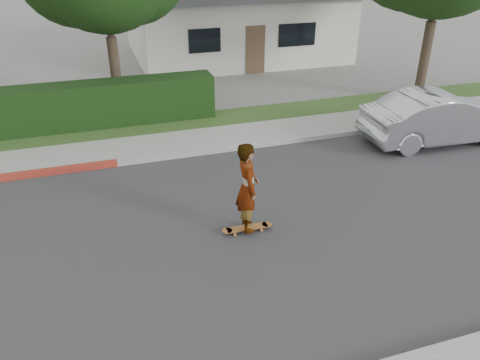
{
  "coord_description": "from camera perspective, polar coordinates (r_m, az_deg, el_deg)",
  "views": [
    {
      "loc": [
        0.66,
        -7.94,
        5.65
      ],
      "look_at": [
        3.37,
        0.44,
        1.0
      ],
      "focal_mm": 35.0,
      "sensor_mm": 36.0,
      "label": 1
    }
  ],
  "objects": [
    {
      "name": "curb_far",
      "position": [
        13.29,
        -19.01,
        1.4
      ],
      "size": [
        60.0,
        0.2,
        0.15
      ],
      "primitive_type": "cube",
      "color": "#9E9E99",
      "rests_on": "ground"
    },
    {
      "name": "sidewalk_far",
      "position": [
        14.12,
        -19.06,
        2.89
      ],
      "size": [
        60.0,
        1.6,
        0.12
      ],
      "primitive_type": "cube",
      "color": "gray",
      "rests_on": "ground"
    },
    {
      "name": "road",
      "position": [
        9.77,
        -18.55,
        -9.19
      ],
      "size": [
        60.0,
        8.0,
        0.01
      ],
      "primitive_type": "cube",
      "color": "#2D2D30",
      "rests_on": "ground"
    },
    {
      "name": "skateboard",
      "position": [
        10.02,
        0.88,
        -5.85
      ],
      "size": [
        1.11,
        0.25,
        0.1
      ],
      "rotation": [
        0.0,
        0.0,
        -0.03
      ],
      "color": "orange",
      "rests_on": "ground"
    },
    {
      "name": "planting_strip",
      "position": [
        15.6,
        -19.14,
        5.2
      ],
      "size": [
        60.0,
        1.6,
        0.1
      ],
      "primitive_type": "cube",
      "color": "#2D4C1E",
      "rests_on": "ground"
    },
    {
      "name": "car_silver",
      "position": [
        15.35,
        23.23,
        7.01
      ],
      "size": [
        4.78,
        1.9,
        1.55
      ],
      "primitive_type": "imported",
      "rotation": [
        0.0,
        0.0,
        1.52
      ],
      "color": "silver",
      "rests_on": "ground"
    },
    {
      "name": "ground",
      "position": [
        9.77,
        -18.54,
        -9.21
      ],
      "size": [
        120.0,
        120.0,
        0.0
      ],
      "primitive_type": "plane",
      "color": "slate",
      "rests_on": "ground"
    },
    {
      "name": "skateboarder",
      "position": [
        9.51,
        0.93,
        -0.9
      ],
      "size": [
        0.54,
        0.76,
        1.94
      ],
      "primitive_type": "imported",
      "rotation": [
        0.0,
        0.0,
        1.45
      ],
      "color": "white",
      "rests_on": "skateboard"
    },
    {
      "name": "house",
      "position": [
        25.29,
        -0.88,
        19.75
      ],
      "size": [
        10.6,
        8.6,
        4.3
      ],
      "color": "beige",
      "rests_on": "ground"
    }
  ]
}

